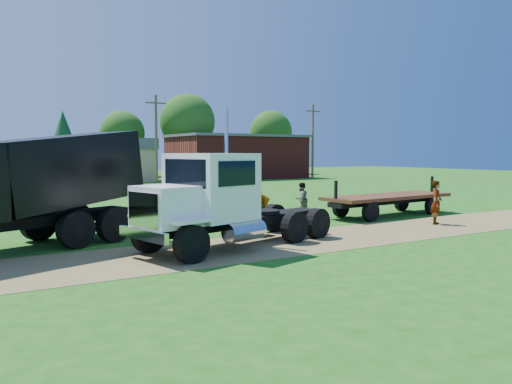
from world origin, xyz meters
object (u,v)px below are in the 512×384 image
black_dump_truck (13,184)px  flatbed_trailer (388,200)px  white_semi_tractor (214,201)px  orange_pickup (229,197)px  spectator_a (436,203)px

black_dump_truck → flatbed_trailer: black_dump_truck is taller
white_semi_tractor → orange_pickup: 11.92m
orange_pickup → spectator_a: 11.35m
white_semi_tractor → flatbed_trailer: white_semi_tractor is taller
white_semi_tractor → black_dump_truck: (-5.63, 3.15, 0.59)m
flatbed_trailer → spectator_a: size_ratio=3.87×
black_dump_truck → flatbed_trailer: bearing=-20.1°
black_dump_truck → flatbed_trailer: 17.08m
white_semi_tractor → flatbed_trailer: bearing=2.2°
white_semi_tractor → spectator_a: bearing=-14.0°
spectator_a → black_dump_truck: bearing=135.9°
orange_pickup → flatbed_trailer: flatbed_trailer is taller
orange_pickup → spectator_a: spectator_a is taller
white_semi_tractor → black_dump_truck: bearing=135.8°
black_dump_truck → orange_pickup: size_ratio=1.92×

